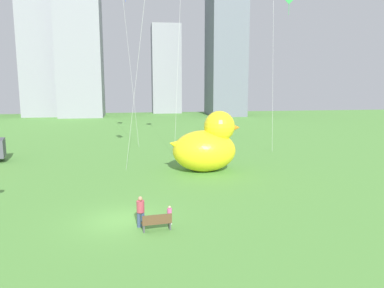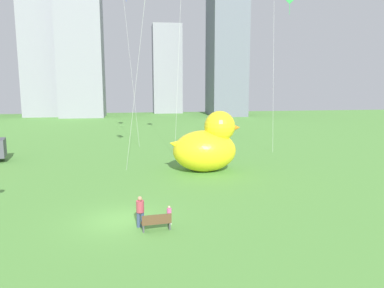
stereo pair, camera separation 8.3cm
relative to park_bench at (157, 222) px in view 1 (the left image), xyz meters
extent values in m
plane|color=#589740|center=(-1.86, 1.76, -0.47)|extent=(140.00, 140.00, 0.00)
cube|color=brown|center=(-0.01, 0.08, -0.05)|extent=(1.57, 0.64, 0.06)
cube|color=brown|center=(0.02, -0.12, 0.20)|extent=(1.52, 0.26, 0.45)
cube|color=#47474C|center=(-0.68, -0.01, -0.28)|extent=(0.13, 0.38, 0.39)
cube|color=#47474C|center=(0.66, 0.16, -0.28)|extent=(0.13, 0.38, 0.39)
cylinder|color=#38476B|center=(-0.91, 0.64, -0.06)|extent=(0.19, 0.19, 0.82)
cylinder|color=#38476B|center=(-0.70, 0.64, -0.06)|extent=(0.19, 0.19, 0.82)
cylinder|color=#B23F4C|center=(-0.81, 0.64, 0.65)|extent=(0.41, 0.41, 0.61)
sphere|color=#A87C5B|center=(-0.81, 0.64, 1.08)|extent=(0.24, 0.24, 0.24)
cylinder|color=silver|center=(0.66, 0.81, -0.22)|extent=(0.12, 0.12, 0.50)
cylinder|color=silver|center=(0.79, 0.81, -0.22)|extent=(0.12, 0.12, 0.50)
cylinder|color=#D85999|center=(0.72, 0.81, 0.22)|extent=(0.25, 0.25, 0.38)
sphere|color=#D8AD8C|center=(0.72, 0.81, 0.48)|extent=(0.15, 0.15, 0.15)
ellipsoid|color=yellow|center=(4.67, 12.52, 1.26)|extent=(5.31, 3.93, 3.47)
sphere|color=yellow|center=(5.94, 12.52, 3.31)|extent=(2.59, 2.59, 2.59)
cone|color=orange|center=(7.11, 12.52, 3.18)|extent=(1.16, 1.16, 1.16)
cone|color=yellow|center=(2.36, 12.52, 1.84)|extent=(1.59, 1.39, 1.67)
cube|color=gray|center=(-17.86, 67.81, 15.10)|extent=(11.96, 10.50, 31.14)
cube|color=gray|center=(-11.86, 63.25, 18.31)|extent=(8.72, 7.38, 37.57)
cube|color=gray|center=(6.14, 71.63, 9.43)|extent=(6.47, 7.20, 19.80)
cube|color=slate|center=(18.14, 62.99, 13.80)|extent=(7.19, 10.36, 28.54)
cylinder|color=silver|center=(3.31, 19.54, 9.87)|extent=(1.04, 0.71, 20.67)
cylinder|color=silver|center=(13.68, 21.45, 7.52)|extent=(0.60, 2.79, 15.98)
cylinder|color=green|center=(15.07, 21.16, 14.60)|extent=(0.04, 0.04, 1.60)
cylinder|color=silver|center=(-1.42, 25.01, 8.38)|extent=(1.49, 0.72, 17.70)
cylinder|color=silver|center=(-0.85, 13.26, 7.26)|extent=(2.08, 1.25, 15.46)
camera|label=1|loc=(-0.92, -18.81, 7.20)|focal=36.12mm
camera|label=2|loc=(-0.83, -18.82, 7.20)|focal=36.12mm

